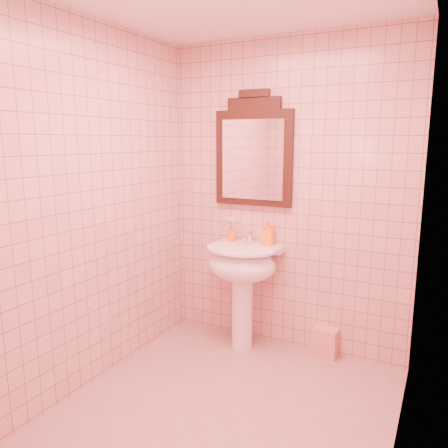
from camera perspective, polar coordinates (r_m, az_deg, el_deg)
The scene contains 8 objects.
floor at distance 3.02m, azimuth -0.12°, elevation -23.49°, with size 2.20×2.20×0.00m, color tan.
back_wall at distance 3.54m, azimuth 8.09°, elevation 3.37°, with size 2.00×0.02×2.50m, color #D8A796.
pedestal_sink at distance 3.55m, azimuth 2.38°, elevation -6.21°, with size 0.58×0.58×0.86m.
faucet at distance 3.61m, azimuth 3.32°, elevation -1.71°, with size 0.04×0.16×0.11m.
mirror at distance 3.58m, azimuth 3.87°, elevation 9.22°, with size 0.66×0.06×0.92m.
toothbrush_cup at distance 3.69m, azimuth 1.02°, elevation -1.51°, with size 0.08×0.08×0.18m.
soap_dispenser at distance 3.57m, azimuth 5.77°, elevation -1.18°, with size 0.09×0.09×0.20m, color orange.
towel at distance 3.70m, azimuth 13.03°, elevation -14.84°, with size 0.19×0.13×0.23m, color pink.
Camera 1 is at (1.14, -2.22, 1.70)m, focal length 35.00 mm.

